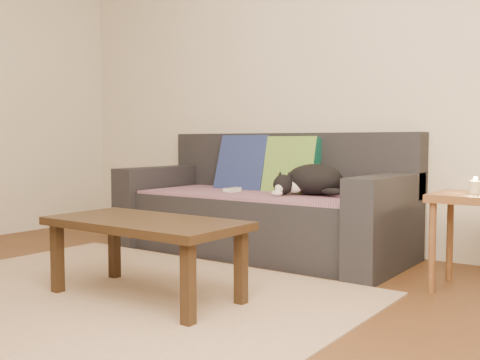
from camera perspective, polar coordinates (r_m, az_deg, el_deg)
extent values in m
plane|color=brown|center=(2.99, -14.66, -11.86)|extent=(4.50, 4.50, 0.00)
cube|color=beige|center=(4.45, 5.58, 10.29)|extent=(4.50, 0.04, 2.60)
cube|color=#232328|center=(4.05, 1.91, -4.54)|extent=(1.70, 0.78, 0.42)
cube|color=#232328|center=(4.34, 4.86, 1.80)|extent=(2.10, 0.18, 0.45)
cube|color=#232328|center=(4.63, -7.92, -2.37)|extent=(0.20, 0.90, 0.60)
cube|color=#232328|center=(3.60, 14.62, -4.29)|extent=(0.20, 0.90, 0.60)
cube|color=#4C2B52|center=(4.00, 1.76, -1.46)|extent=(1.66, 0.74, 0.02)
cube|color=navy|center=(4.37, 0.41, 1.63)|extent=(0.44, 0.23, 0.45)
cube|color=#0B493D|center=(4.14, 5.26, 1.48)|extent=(0.42, 0.20, 0.43)
ellipsoid|color=black|center=(3.87, 7.59, 0.05)|extent=(0.44, 0.35, 0.21)
sphere|color=black|center=(3.83, 4.42, -0.47)|extent=(0.16, 0.16, 0.14)
sphere|color=white|center=(3.78, 3.99, -0.87)|extent=(0.07, 0.07, 0.06)
ellipsoid|color=black|center=(3.73, 9.28, -1.15)|extent=(0.17, 0.07, 0.05)
cube|color=white|center=(4.06, -0.65, -1.03)|extent=(0.04, 0.15, 0.03)
cube|color=white|center=(4.08, -0.89, -1.00)|extent=(0.04, 0.15, 0.03)
cube|color=brown|center=(3.26, 22.74, -1.67)|extent=(0.42, 0.42, 0.04)
cylinder|color=brown|center=(3.17, 18.93, -6.53)|extent=(0.04, 0.04, 0.49)
cylinder|color=brown|center=(3.49, 20.54, -5.62)|extent=(0.04, 0.04, 0.49)
cylinder|color=beige|center=(3.25, 22.77, -0.69)|extent=(0.06, 0.06, 0.07)
sphere|color=#FFBF59|center=(3.25, 22.79, 0.10)|extent=(0.02, 0.02, 0.02)
cube|color=tan|center=(3.08, -12.48, -11.23)|extent=(2.50, 1.80, 0.01)
cube|color=#301F13|center=(2.89, -9.60, -4.36)|extent=(1.04, 0.52, 0.04)
cube|color=#301F13|center=(3.14, -18.06, -7.66)|extent=(0.05, 0.05, 0.37)
cube|color=#301F13|center=(2.48, -5.29, -10.58)|extent=(0.05, 0.05, 0.37)
cube|color=#301F13|center=(3.38, -12.64, -6.73)|extent=(0.05, 0.05, 0.37)
cube|color=#301F13|center=(2.78, 0.10, -8.96)|extent=(0.05, 0.05, 0.37)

